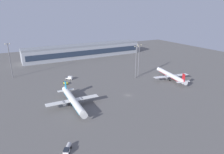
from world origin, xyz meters
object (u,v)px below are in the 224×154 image
object	(u,v)px
apron_light_east	(10,59)
apron_light_central	(139,58)
airplane_near_gate	(73,100)
apron_light_west	(136,60)
cargo_loader	(66,83)
catering_truck	(69,78)
fuel_truck	(67,149)
airplane_mid_apron	(171,76)

from	to	relation	value
apron_light_east	apron_light_central	bearing A→B (deg)	-26.22
airplane_near_gate	apron_light_west	size ratio (longest dim) A/B	1.49
apron_light_central	apron_light_east	world-z (taller)	apron_light_east
cargo_loader	catering_truck	distance (m)	12.11
airplane_near_gate	catering_truck	xyz separation A→B (m)	(13.31, 51.91, -2.65)
apron_light_east	catering_truck	bearing A→B (deg)	-34.56
apron_light_west	cargo_loader	bearing A→B (deg)	166.57
airplane_near_gate	fuel_truck	distance (m)	43.25
airplane_near_gate	fuel_truck	world-z (taller)	airplane_near_gate
cargo_loader	fuel_truck	world-z (taller)	fuel_truck
airplane_near_gate	apron_light_central	world-z (taller)	apron_light_central
cargo_loader	apron_light_east	size ratio (longest dim) A/B	0.15
apron_light_west	apron_light_central	bearing A→B (deg)	33.67
cargo_loader	apron_light_central	size ratio (longest dim) A/B	0.15
airplane_near_gate	cargo_loader	xyz separation A→B (m)	(7.04, 41.56, -3.05)
airplane_mid_apron	apron_light_west	xyz separation A→B (m)	(-24.20, 19.13, 12.46)
airplane_near_gate	airplane_mid_apron	bearing A→B (deg)	-172.98
airplane_near_gate	catering_truck	world-z (taller)	airplane_near_gate
airplane_mid_apron	apron_light_west	world-z (taller)	apron_light_west
fuel_truck	apron_light_central	size ratio (longest dim) A/B	0.22
airplane_mid_apron	apron_light_central	world-z (taller)	apron_light_central
catering_truck	fuel_truck	bearing A→B (deg)	-152.94
cargo_loader	airplane_near_gate	bearing A→B (deg)	-117.81
cargo_loader	apron_light_east	world-z (taller)	apron_light_east
fuel_truck	apron_light_west	bearing A→B (deg)	-108.61
catering_truck	airplane_near_gate	bearing A→B (deg)	-149.75
catering_truck	cargo_loader	bearing A→B (deg)	-166.59
catering_truck	apron_light_west	xyz separation A→B (m)	(53.48, -24.62, 14.93)
apron_light_east	airplane_mid_apron	bearing A→B (deg)	-31.31
airplane_mid_apron	fuel_truck	world-z (taller)	airplane_mid_apron
cargo_loader	apron_light_east	distance (m)	57.26
cargo_loader	apron_light_west	world-z (taller)	apron_light_west
airplane_mid_apron	fuel_truck	distance (m)	117.27
cargo_loader	apron_light_west	size ratio (longest dim) A/B	0.16
apron_light_central	airplane_mid_apron	bearing A→B (deg)	-51.53
cargo_loader	apron_light_central	distance (m)	68.22
fuel_truck	apron_light_central	distance (m)	114.71
catering_truck	apron_light_east	bearing A→B (deg)	100.07
cargo_loader	catering_truck	size ratio (longest dim) A/B	0.80
catering_truck	apron_light_east	xyz separation A→B (m)	(-43.52, 29.97, 15.91)
airplane_mid_apron	apron_light_central	distance (m)	32.01
cargo_loader	fuel_truck	bearing A→B (deg)	-123.83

